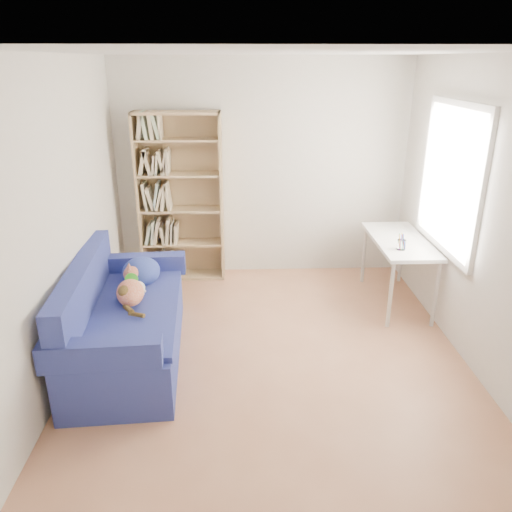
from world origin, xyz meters
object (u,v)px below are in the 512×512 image
at_px(desk, 400,245).
at_px(bookshelf, 181,205).
at_px(sofa, 124,322).
at_px(pen_cup, 401,243).

bearing_deg(desk, bookshelf, 161.39).
relative_size(sofa, desk, 1.58).
height_order(bookshelf, desk, bookshelf).
distance_m(sofa, pen_cup, 2.82).
xyz_separation_m(bookshelf, pen_cup, (2.34, -1.12, -0.11)).
bearing_deg(sofa, desk, 16.05).
distance_m(bookshelf, pen_cup, 2.59).
xyz_separation_m(desk, pen_cup, (-0.09, -0.31, 0.14)).
bearing_deg(pen_cup, sofa, -165.57).
bearing_deg(pen_cup, desk, 73.60).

